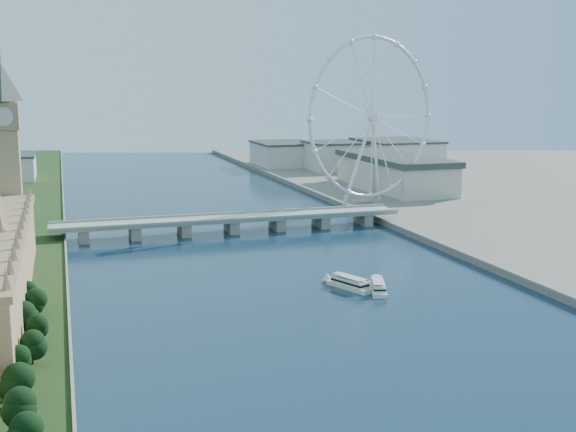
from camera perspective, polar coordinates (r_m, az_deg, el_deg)
name	(u,v)px	position (r m, az deg, el deg)	size (l,w,h in m)	color
tree_row	(25,384)	(218.75, -20.04, -12.37)	(7.97, 199.97, 20.04)	black
big_ben	(5,132)	(416.14, -21.44, 6.19)	(20.02, 20.02, 110.00)	tan
westminster_bridge	(231,222)	(455.63, -4.50, -0.45)	(220.00, 22.00, 9.50)	gray
london_eye	(372,118)	(539.03, 6.69, 7.68)	(113.60, 39.12, 124.30)	silver
county_hall	(393,192)	(636.20, 8.34, 1.91)	(54.00, 144.00, 35.00)	beige
city_skyline	(210,162)	(714.16, -6.16, 4.23)	(505.00, 280.00, 32.00)	beige
tour_boat_near	(350,289)	(331.08, 4.90, -5.73)	(7.07, 27.76, 6.11)	beige
tour_boat_far	(378,291)	(328.09, 7.11, -5.92)	(6.64, 26.16, 5.75)	silver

